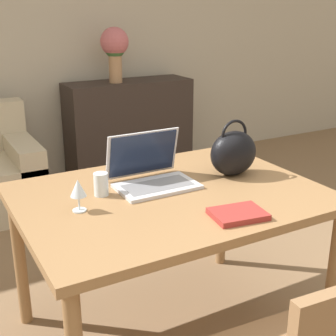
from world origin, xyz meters
TOP-DOWN VIEW (x-y plane):
  - wall_back at (0.00, 3.19)m, footprint 10.00×0.06m
  - dining_table at (-0.08, 0.58)m, footprint 1.35×1.00m
  - sideboard at (0.77, 2.91)m, footprint 1.20×0.40m
  - laptop at (-0.10, 0.73)m, footprint 0.37×0.30m
  - drinking_glass at (-0.36, 0.71)m, footprint 0.06×0.06m
  - wine_glass at (-0.50, 0.59)m, footprint 0.07×0.07m
  - handbag at (0.31, 0.64)m, footprint 0.25×0.17m
  - flower_vase at (0.63, 2.87)m, footprint 0.25×0.25m
  - book at (0.03, 0.23)m, footprint 0.23×0.19m

SIDE VIEW (x-z plane):
  - sideboard at x=0.77m, z-range 0.00..0.90m
  - dining_table at x=-0.08m, z-range 0.30..1.06m
  - book at x=0.03m, z-range 0.76..0.78m
  - drinking_glass at x=-0.36m, z-range 0.76..0.86m
  - laptop at x=-0.10m, z-range 0.70..0.94m
  - wine_glass at x=-0.50m, z-range 0.79..0.92m
  - handbag at x=0.31m, z-range 0.73..1.02m
  - flower_vase at x=0.63m, z-range 0.97..1.46m
  - wall_back at x=0.00m, z-range 0.00..2.70m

